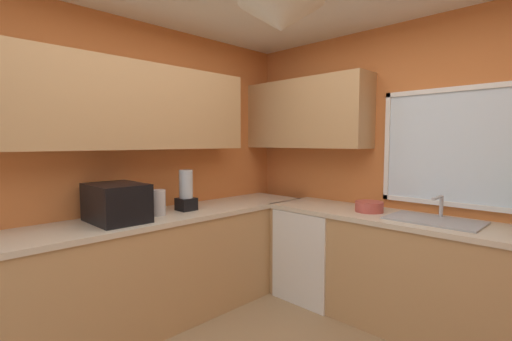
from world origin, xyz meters
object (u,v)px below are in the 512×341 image
dishwasher (316,253)px  microwave (116,203)px  sink_assembly (434,220)px  kettle (158,203)px  blender_appliance (186,192)px  bowl (369,207)px

dishwasher → microwave: size_ratio=1.79×
dishwasher → sink_assembly: bearing=1.9°
kettle → blender_appliance: size_ratio=0.59×
bowl → microwave: bearing=-124.9°
dishwasher → microwave: microwave is taller
kettle → blender_appliance: 0.29m
dishwasher → kettle: bearing=-115.6°
dishwasher → bowl: 0.74m
dishwasher → sink_assembly: 1.17m
microwave → bowl: size_ratio=2.02×
bowl → dishwasher: bearing=-176.8°
dishwasher → kettle: kettle is taller
sink_assembly → kettle: bearing=-141.1°
kettle → dishwasher: bearing=64.4°
sink_assembly → blender_appliance: bearing=-147.8°
bowl → blender_appliance: blender_appliance is taller
bowl → blender_appliance: size_ratio=0.66×
bowl → blender_appliance: (-1.19, -1.08, 0.12)m
bowl → blender_appliance: 1.61m
sink_assembly → bowl: bearing=-179.4°
microwave → blender_appliance: blender_appliance is taller
microwave → sink_assembly: size_ratio=0.72×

